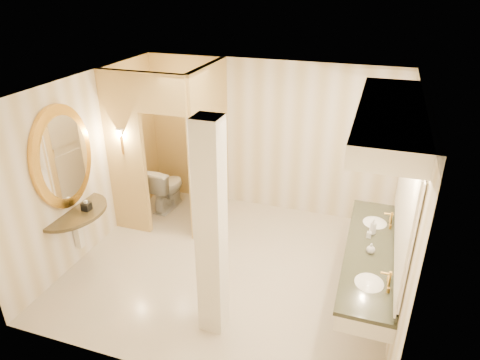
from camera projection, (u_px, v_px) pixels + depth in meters
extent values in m
plane|color=beige|center=(230.00, 267.00, 6.40)|extent=(4.50, 4.50, 0.00)
plane|color=white|center=(228.00, 87.00, 5.22)|extent=(4.50, 4.50, 0.00)
cube|color=white|center=(268.00, 138.00, 7.51)|extent=(4.50, 0.02, 2.70)
cube|color=white|center=(159.00, 275.00, 4.10)|extent=(4.50, 0.02, 2.70)
cube|color=white|center=(89.00, 165.00, 6.45)|extent=(0.02, 4.00, 2.70)
cube|color=white|center=(404.00, 212.00, 5.17)|extent=(0.02, 4.00, 2.70)
cube|color=#EAC67A|center=(209.00, 147.00, 7.10)|extent=(0.10, 1.50, 2.70)
cube|color=#EAC67A|center=(126.00, 155.00, 6.78)|extent=(0.65, 0.10, 2.70)
cube|color=#EAC67A|center=(161.00, 94.00, 6.12)|extent=(0.80, 0.10, 0.60)
cube|color=white|center=(198.00, 172.00, 6.95)|extent=(0.18, 0.80, 2.10)
cylinder|color=gold|center=(122.00, 145.00, 6.63)|extent=(0.03, 0.03, 0.30)
cone|color=white|center=(120.00, 133.00, 6.55)|extent=(0.14, 0.14, 0.14)
cube|color=white|center=(371.00, 259.00, 5.36)|extent=(0.60, 2.46, 0.24)
cube|color=black|center=(372.00, 251.00, 5.30)|extent=(0.64, 2.50, 0.05)
cube|color=black|center=(397.00, 251.00, 5.19)|extent=(0.03, 2.46, 0.10)
ellipsoid|color=white|center=(369.00, 286.00, 4.74)|extent=(0.40, 0.44, 0.15)
cylinder|color=gold|center=(389.00, 280.00, 4.63)|extent=(0.03, 0.03, 0.22)
ellipsoid|color=white|center=(374.00, 225.00, 5.88)|extent=(0.40, 0.44, 0.15)
cylinder|color=gold|center=(391.00, 220.00, 5.77)|extent=(0.03, 0.03, 0.22)
cube|color=white|center=(407.00, 194.00, 4.85)|extent=(0.03, 2.46, 1.40)
cube|color=white|center=(394.00, 116.00, 4.54)|extent=(0.75, 2.66, 0.22)
cylinder|color=black|center=(72.00, 211.00, 6.18)|extent=(1.13, 1.13, 0.05)
cube|color=white|center=(77.00, 229.00, 6.30)|extent=(0.10, 0.10, 0.60)
cylinder|color=gold|center=(62.00, 157.00, 5.81)|extent=(0.07, 1.13, 1.13)
cylinder|color=white|center=(65.00, 158.00, 5.80)|extent=(0.02, 0.91, 0.91)
cube|color=white|center=(211.00, 233.00, 4.76)|extent=(0.29, 0.29, 2.70)
cube|color=black|center=(87.00, 207.00, 6.15)|extent=(0.12, 0.12, 0.12)
imported|color=white|center=(166.00, 187.00, 7.85)|extent=(0.53, 0.85, 0.82)
imported|color=beige|center=(369.00, 233.00, 5.51)|extent=(0.06, 0.06, 0.12)
imported|color=silver|center=(371.00, 248.00, 5.20)|extent=(0.13, 0.13, 0.13)
imported|color=#C6B28C|center=(373.00, 226.00, 5.56)|extent=(0.11, 0.11, 0.23)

